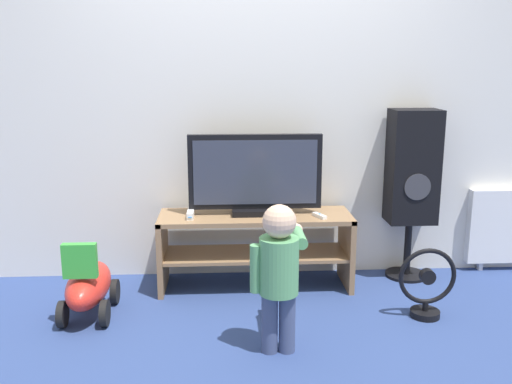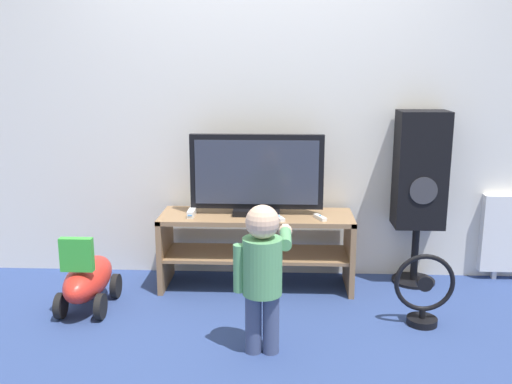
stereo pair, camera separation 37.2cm
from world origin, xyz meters
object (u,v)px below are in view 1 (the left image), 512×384
Objects in this scene: floor_fan at (427,286)px; speaker_tower at (412,171)px; child at (279,266)px; ride_on_toy at (88,286)px; remote_secondary at (280,217)px; game_console at (191,214)px; remote_primary at (319,216)px; television at (255,175)px.

speaker_tower is at bearing 81.79° from floor_fan.
child is 1.04m from floor_fan.
ride_on_toy is (-2.14, -0.53, -0.58)m from speaker_tower.
remote_secondary is at bearing 84.33° from child.
remote_primary is (0.85, -0.06, -0.01)m from game_console.
child is 1.49m from speaker_tower.
child is at bearing -24.36° from ride_on_toy.
speaker_tower is at bearing 5.17° from television.
child is (-0.08, -0.80, -0.04)m from remote_secondary.
ride_on_toy is (-1.11, 0.50, -0.29)m from child.
game_console is 0.16× the size of speaker_tower.
remote_primary is at bearing -15.09° from television.
child is at bearing -60.17° from game_console.
television is at bearing 94.51° from child.
television is 1.27m from ride_on_toy.
remote_secondary is at bearing -174.55° from remote_primary.
game_console reaches higher than ride_on_toy.
child is (-0.35, -0.82, -0.04)m from remote_primary.
floor_fan is (-0.10, -0.67, -0.58)m from speaker_tower.
game_console is 1.56m from speaker_tower.
remote_secondary is 0.31× the size of floor_fan.
child reaches higher than ride_on_toy.
speaker_tower is 2.76× the size of floor_fan.
child is 0.67× the size of speaker_tower.
remote_secondary is at bearing -8.40° from game_console.
television is 6.72× the size of remote_primary.
remote_secondary is at bearing 153.21° from floor_fan.
remote_primary is 0.11× the size of speaker_tower.
television is at bearing 22.57° from ride_on_toy.
ride_on_toy is (-1.04, -0.43, -0.58)m from television.
television is 0.50m from remote_primary.
television is 2.04× the size of floor_fan.
remote_primary and remote_secondary have the same top height.
speaker_tower is at bearing 13.94° from ride_on_toy.
remote_primary is 0.99× the size of remote_secondary.
remote_secondary is (0.15, -0.14, -0.25)m from television.
television reaches higher than game_console.
child is at bearing -134.82° from speaker_tower.
television is 0.98m from child.
remote_secondary reaches higher than ride_on_toy.
television is at bearing 137.71° from remote_secondary.
child reaches higher than remote_secondary.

